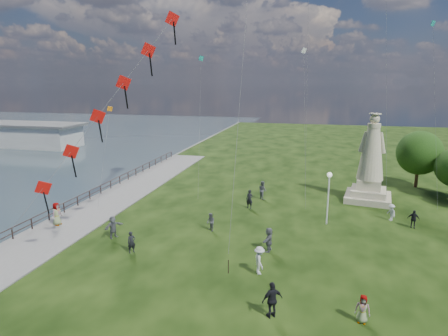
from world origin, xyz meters
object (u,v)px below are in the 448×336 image
(person_10, at_px, (57,215))
(person_11, at_px, (269,239))
(person_8, at_px, (391,212))
(person_3, at_px, (272,300))
(person_0, at_px, (132,242))
(person_5, at_px, (113,227))
(lamppost, at_px, (329,187))
(person_9, at_px, (413,219))
(statue, at_px, (370,169))
(person_2, at_px, (259,260))
(pier_pavilion, at_px, (9,134))
(person_7, at_px, (263,190))
(person_6, at_px, (249,199))
(person_1, at_px, (211,222))
(person_4, at_px, (363,309))

(person_10, relative_size, person_11, 1.10)
(person_8, bearing_deg, person_3, -54.82)
(person_0, relative_size, person_5, 0.89)
(lamppost, distance_m, person_3, 14.22)
(person_9, bearing_deg, person_3, -112.36)
(statue, relative_size, person_2, 4.90)
(pier_pavilion, xyz_separation_m, person_8, (63.94, -26.87, -1.11))
(person_8, distance_m, person_10, 27.99)
(person_7, distance_m, person_10, 19.03)
(person_0, relative_size, person_3, 0.80)
(person_6, distance_m, person_7, 3.22)
(person_6, height_order, person_8, person_6)
(person_1, bearing_deg, person_5, -108.79)
(pier_pavilion, height_order, person_2, pier_pavilion)
(pier_pavilion, distance_m, person_4, 73.33)
(person_8, bearing_deg, statue, 165.37)
(person_0, xyz_separation_m, person_9, (20.05, 9.58, -0.01))
(person_0, relative_size, person_7, 0.82)
(person_2, distance_m, person_9, 15.14)
(person_9, bearing_deg, person_5, -150.04)
(lamppost, distance_m, person_6, 7.72)
(person_3, xyz_separation_m, person_4, (4.36, 0.61, -0.22))
(lamppost, bearing_deg, person_4, -83.91)
(person_4, bearing_deg, person_8, 83.14)
(person_1, xyz_separation_m, person_8, (14.34, 5.85, -0.01))
(person_4, distance_m, person_7, 20.15)
(person_0, distance_m, person_3, 11.45)
(statue, relative_size, person_11, 5.01)
(person_6, relative_size, person_10, 0.93)
(person_7, height_order, person_10, person_10)
(person_3, distance_m, person_8, 17.93)
(person_3, height_order, person_11, person_3)
(person_0, xyz_separation_m, person_8, (18.61, 10.90, -0.04))
(statue, distance_m, person_0, 23.99)
(statue, distance_m, lamppost, 8.65)
(person_4, bearing_deg, person_5, 167.29)
(person_0, relative_size, person_11, 0.88)
(person_7, bearing_deg, person_8, -142.49)
(lamppost, distance_m, person_9, 7.27)
(person_1, relative_size, person_4, 1.00)
(statue, xyz_separation_m, lamppost, (-4.14, -7.60, -0.07))
(statue, bearing_deg, pier_pavilion, 170.20)
(person_6, bearing_deg, person_8, 12.73)
(person_5, relative_size, person_7, 0.93)
(person_2, xyz_separation_m, person_10, (-17.28, 3.84, 0.07))
(statue, height_order, person_7, statue)
(statue, height_order, lamppost, statue)
(pier_pavilion, relative_size, person_6, 16.89)
(statue, relative_size, person_9, 5.77)
(statue, xyz_separation_m, person_9, (2.65, -6.75, -2.52))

